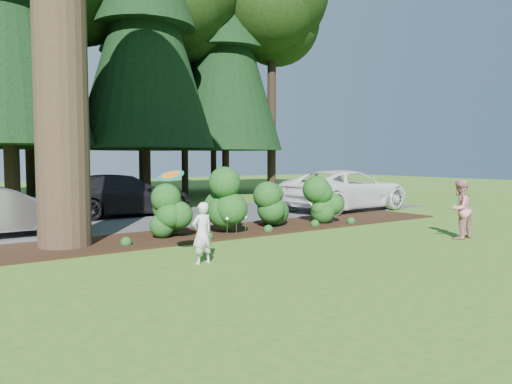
{
  "coord_description": "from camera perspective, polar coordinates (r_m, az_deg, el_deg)",
  "views": [
    {
      "loc": [
        -7.73,
        -9.03,
        2.19
      ],
      "look_at": [
        -0.39,
        1.33,
        1.3
      ],
      "focal_mm": 35.0,
      "sensor_mm": 36.0,
      "label": 1
    }
  ],
  "objects": [
    {
      "name": "shrub_row",
      "position": [
        14.91,
        -0.36,
        -1.31
      ],
      "size": [
        6.53,
        1.6,
        1.61
      ],
      "color": "#144214",
      "rests_on": "ground"
    },
    {
      "name": "mulch_bed",
      "position": [
        14.67,
        -3.08,
        -4.48
      ],
      "size": [
        16.0,
        2.5,
        0.05
      ],
      "primitive_type": "cube",
      "color": "black",
      "rests_on": "ground"
    },
    {
      "name": "driveway",
      "position": [
        18.37,
        -10.18,
        -2.85
      ],
      "size": [
        22.0,
        6.0,
        0.03
      ],
      "primitive_type": "cube",
      "color": "#38383A",
      "rests_on": "ground"
    },
    {
      "name": "adult",
      "position": [
        14.43,
        22.25,
        -1.84
      ],
      "size": [
        0.79,
        0.63,
        1.59
      ],
      "primitive_type": "imported",
      "rotation": [
        0.0,
        0.0,
        3.18
      ],
      "color": "#B1172A",
      "rests_on": "ground"
    },
    {
      "name": "tree_wall",
      "position": [
        27.62,
        -18.25,
        19.17
      ],
      "size": [
        25.66,
        12.15,
        17.09
      ],
      "color": "black",
      "rests_on": "ground"
    },
    {
      "name": "child",
      "position": [
        10.3,
        -6.16,
        -4.68
      ],
      "size": [
        0.49,
        0.34,
        1.27
      ],
      "primitive_type": "imported",
      "rotation": [
        0.0,
        0.0,
        3.23
      ],
      "color": "silver",
      "rests_on": "ground"
    },
    {
      "name": "car_dark_suv",
      "position": [
        19.01,
        -14.99,
        -0.34
      ],
      "size": [
        5.31,
        2.28,
        1.53
      ],
      "primitive_type": "imported",
      "rotation": [
        0.0,
        0.0,
        1.6
      ],
      "color": "black",
      "rests_on": "driveway"
    },
    {
      "name": "car_white_suv",
      "position": [
        20.71,
        10.2,
        0.22
      ],
      "size": [
        6.06,
        3.14,
        1.63
      ],
      "primitive_type": "imported",
      "rotation": [
        0.0,
        0.0,
        1.65
      ],
      "color": "white",
      "rests_on": "driveway"
    },
    {
      "name": "frisbee",
      "position": [
        10.1,
        -9.71,
        1.89
      ],
      "size": [
        0.55,
        0.54,
        0.26
      ],
      "color": "#167A78",
      "rests_on": "ground"
    },
    {
      "name": "ground",
      "position": [
        12.09,
        5.22,
        -6.45
      ],
      "size": [
        80.0,
        80.0,
        0.0
      ],
      "primitive_type": "plane",
      "color": "#33651C",
      "rests_on": "ground"
    },
    {
      "name": "lily_cluster",
      "position": [
        13.74,
        -2.26,
        -3.08
      ],
      "size": [
        0.69,
        0.09,
        0.57
      ],
      "color": "#144214",
      "rests_on": "ground"
    }
  ]
}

